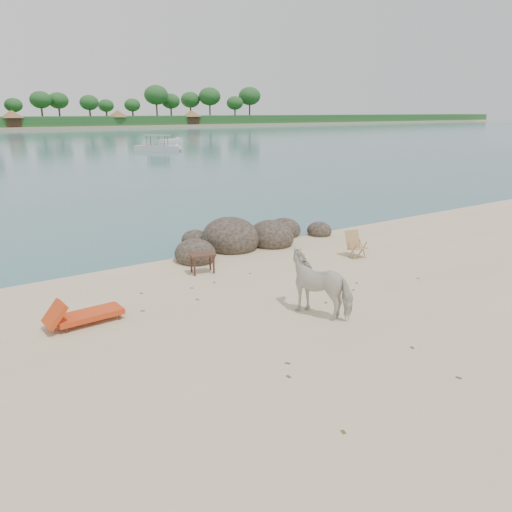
% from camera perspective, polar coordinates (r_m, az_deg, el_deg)
% --- Properties ---
extents(boulders, '(6.46, 2.99, 1.42)m').
position_cam_1_polar(boulders, '(17.03, -1.39, 1.94)').
color(boulders, black).
rests_on(boulders, ground).
extents(cow, '(1.35, 1.83, 1.41)m').
position_cam_1_polar(cow, '(11.38, 7.50, -3.25)').
color(cow, beige).
rests_on(cow, ground).
extents(side_table, '(0.77, 0.59, 0.56)m').
position_cam_1_polar(side_table, '(14.25, -6.13, -0.97)').
color(side_table, '#341F15').
rests_on(side_table, ground).
extents(lounge_chair, '(1.80, 0.72, 0.53)m').
position_cam_1_polar(lounge_chair, '(11.50, -18.56, -6.13)').
color(lounge_chair, red).
rests_on(lounge_chair, ground).
extents(deck_chair, '(0.61, 0.66, 0.83)m').
position_cam_1_polar(deck_chair, '(15.97, 11.57, 1.18)').
color(deck_chair, tan).
rests_on(deck_chair, ground).
extents(boat_mid, '(5.28, 5.13, 2.93)m').
position_cam_1_polar(boat_mid, '(61.30, -11.23, 13.13)').
color(boat_mid, '#B7B7B3').
rests_on(boat_mid, water).
extents(boat_far, '(5.00, 3.36, 0.59)m').
position_cam_1_polar(boat_far, '(77.35, -9.78, 12.92)').
color(boat_far, silver).
rests_on(boat_far, water).
extents(dead_leaves, '(7.32, 7.19, 0.00)m').
position_cam_1_polar(dead_leaves, '(11.69, 3.63, -6.26)').
color(dead_leaves, brown).
rests_on(dead_leaves, ground).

